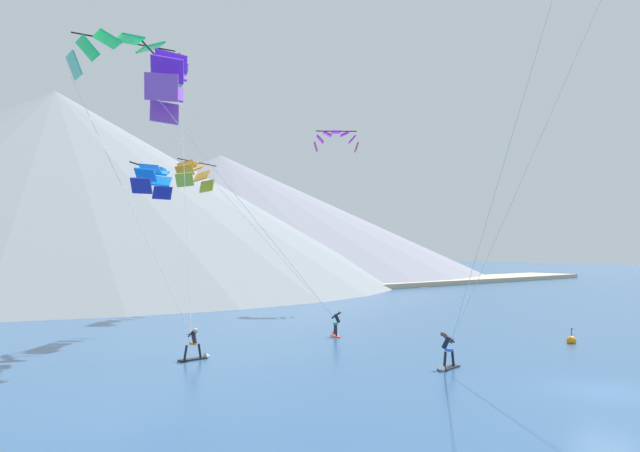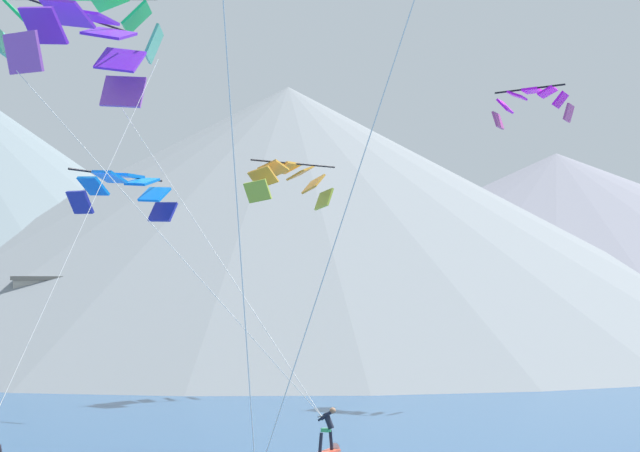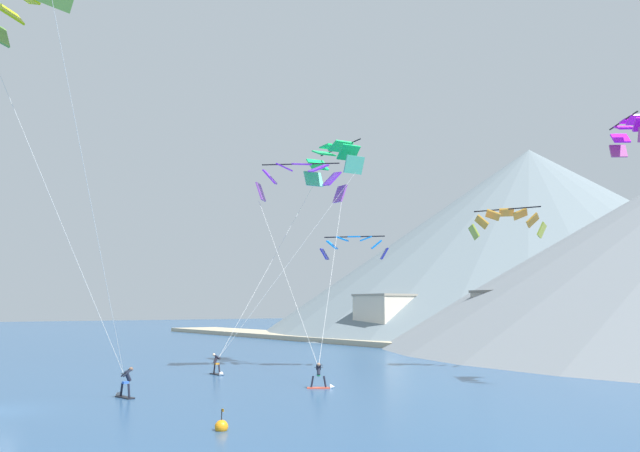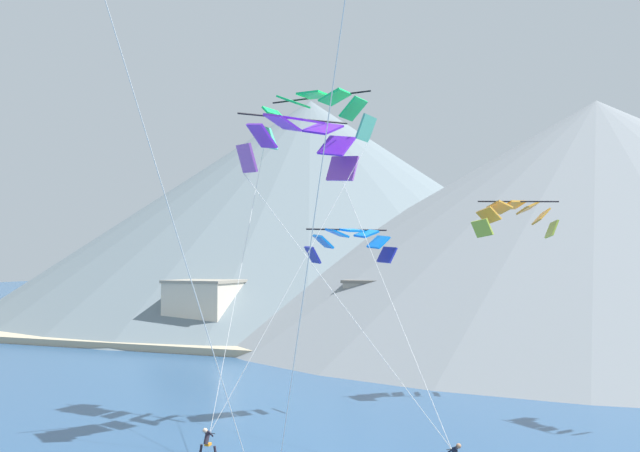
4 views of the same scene
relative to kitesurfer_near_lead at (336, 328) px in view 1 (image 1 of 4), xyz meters
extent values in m
plane|color=navy|center=(-2.43, -18.31, -0.48)|extent=(400.00, 400.00, 0.00)
cube|color=#E54C33|center=(-0.15, -0.16, -0.45)|extent=(1.18, 1.43, 0.07)
cylinder|color=black|center=(-0.38, -0.49, -0.06)|extent=(0.23, 0.26, 0.71)
cylinder|color=black|center=(0.07, 0.16, -0.06)|extent=(0.23, 0.26, 0.71)
cube|color=#33B266|center=(-0.15, -0.16, 0.33)|extent=(0.37, 0.36, 0.12)
cylinder|color=black|center=(-0.07, -0.22, 0.65)|extent=(0.47, 0.42, 0.60)
cylinder|color=black|center=(-0.22, -0.26, 0.82)|extent=(0.47, 0.36, 0.39)
cylinder|color=black|center=(-0.08, -0.07, 0.82)|extent=(0.47, 0.36, 0.39)
cylinder|color=black|center=(-0.30, -0.06, 0.79)|extent=(0.32, 0.45, 0.03)
sphere|color=#9E7051|center=(0.06, -0.31, 1.01)|extent=(0.22, 0.22, 0.22)
cone|color=white|center=(0.34, 0.55, -0.38)|extent=(0.47, 0.45, 0.36)
cube|color=black|center=(-3.22, -11.42, -0.45)|extent=(1.50, 0.70, 0.07)
cylinder|color=black|center=(-2.83, -11.34, -0.04)|extent=(0.27, 0.17, 0.75)
cylinder|color=black|center=(-3.61, -11.49, -0.04)|extent=(0.27, 0.17, 0.75)
cube|color=blue|center=(-3.22, -11.42, 0.37)|extent=(0.30, 0.36, 0.12)
cylinder|color=black|center=(-3.24, -11.30, 0.71)|extent=(0.31, 0.51, 0.64)
cylinder|color=black|center=(-3.10, -11.37, 0.89)|extent=(0.18, 0.55, 0.41)
cylinder|color=black|center=(-3.34, -11.42, 0.89)|extent=(0.18, 0.55, 0.41)
cylinder|color=black|center=(-3.19, -11.57, 0.86)|extent=(0.52, 0.13, 0.03)
sphere|color=brown|center=(-3.28, -11.11, 1.09)|extent=(0.23, 0.23, 0.23)
cone|color=white|center=(-4.07, -11.58, -0.38)|extent=(0.36, 0.41, 0.36)
cube|color=black|center=(-11.14, -1.72, -0.45)|extent=(1.45, 0.46, 0.07)
cylinder|color=#231E28|center=(-11.53, -1.73, -0.06)|extent=(0.24, 0.12, 0.71)
cylinder|color=#231E28|center=(-10.74, -1.72, -0.06)|extent=(0.24, 0.12, 0.71)
cube|color=orange|center=(-11.14, -1.72, 0.33)|extent=(0.23, 0.30, 0.12)
cylinder|color=#231E28|center=(-11.13, -1.83, 0.65)|extent=(0.22, 0.43, 0.60)
cylinder|color=#231E28|center=(-11.25, -1.73, 0.82)|extent=(0.09, 0.51, 0.39)
cylinder|color=#231E28|center=(-11.02, -1.73, 0.82)|extent=(0.09, 0.51, 0.39)
cylinder|color=black|center=(-11.14, -1.55, 0.79)|extent=(0.52, 0.04, 0.03)
sphere|color=beige|center=(-11.13, -1.99, 1.01)|extent=(0.22, 0.22, 0.22)
cone|color=white|center=(-10.27, -1.71, -0.38)|extent=(0.31, 0.37, 0.36)
cube|color=purple|center=(-11.16, 1.95, 13.96)|extent=(1.70, 1.72, 1.59)
cube|color=#7125D8|center=(-10.56, 2.45, 15.17)|extent=(1.98, 2.08, 1.48)
cube|color=#7125D8|center=(-9.84, 3.39, 15.98)|extent=(2.20, 2.24, 1.11)
cube|color=#7125D8|center=(-9.12, 4.59, 16.27)|extent=(2.32, 2.18, 0.56)
cube|color=#7125D8|center=(-8.52, 5.87, 15.98)|extent=(2.32, 1.95, 1.11)
cube|color=#7125D8|center=(-8.15, 6.99, 15.17)|extent=(2.23, 1.53, 1.48)
cube|color=purple|center=(-8.07, 7.77, 13.96)|extent=(2.04, 1.00, 1.59)
cylinder|color=black|center=(-9.83, 4.97, 16.47)|extent=(4.43, 4.96, 0.10)
cylinder|color=silver|center=(-5.83, 0.91, 7.04)|extent=(11.11, 1.98, 12.50)
cylinder|color=silver|center=(-4.22, 3.96, 7.04)|extent=(7.89, 8.08, 12.50)
cylinder|color=silver|center=(-0.53, -14.55, 10.00)|extent=(5.35, 6.02, 18.29)
cylinder|color=silver|center=(-4.03, -15.47, 10.00)|extent=(1.71, 7.84, 18.29)
cube|color=#4ABB9A|center=(-13.51, 8.93, 16.29)|extent=(0.87, 1.82, 1.44)
cube|color=#12DC63|center=(-12.74, 8.83, 17.48)|extent=(1.32, 1.86, 1.18)
cube|color=#12DC63|center=(-11.56, 8.69, 18.28)|extent=(1.59, 1.89, 0.73)
cube|color=#12DC63|center=(-10.17, 8.55, 18.57)|extent=(1.65, 1.90, 0.17)
cube|color=#12DC63|center=(-8.77, 8.43, 18.28)|extent=(1.56, 1.89, 0.73)
cube|color=#12DC63|center=(-7.59, 8.34, 17.48)|extent=(1.26, 1.86, 1.18)
cube|color=#4ABB9A|center=(-6.81, 8.30, 16.29)|extent=(0.78, 1.82, 1.44)
cylinder|color=black|center=(-10.09, 9.34, 18.59)|extent=(6.74, 0.91, 0.10)
cylinder|color=silver|center=(-12.43, 3.70, 8.20)|extent=(2.60, 10.55, 14.82)
cylinder|color=silver|center=(-8.87, 3.37, 8.20)|extent=(4.56, 9.89, 14.82)
cube|color=#A3B936|center=(2.44, 20.32, 10.78)|extent=(1.07, 1.63, 1.26)
cube|color=orange|center=(1.78, 20.10, 11.64)|extent=(1.39, 1.78, 1.16)
cube|color=orange|center=(0.96, 19.63, 12.21)|extent=(1.63, 1.82, 0.90)
cube|color=orange|center=(0.09, 18.97, 12.41)|extent=(1.78, 1.81, 0.51)
cube|color=orange|center=(-0.71, 18.23, 12.21)|extent=(1.82, 1.69, 0.90)
cube|color=orange|center=(-1.33, 17.51, 11.64)|extent=(1.76, 1.48, 1.16)
cube|color=#A3B936|center=(-1.67, 16.90, 10.78)|extent=(1.58, 1.22, 1.26)
cylinder|color=black|center=(0.48, 18.50, 12.58)|extent=(5.03, 2.26, 0.10)
cube|color=#AA3E8B|center=(14.68, 13.29, 14.79)|extent=(0.94, 1.05, 0.89)
cube|color=#CF11ED|center=(14.34, 13.55, 15.54)|extent=(1.18, 1.24, 0.76)
cube|color=#CF11ED|center=(13.79, 13.98, 16.05)|extent=(1.32, 1.36, 0.48)
cube|color=#CF11ED|center=(13.13, 14.50, 16.23)|extent=(1.35, 1.37, 0.12)
cube|color=#CF11ED|center=(12.46, 15.02, 16.05)|extent=(1.33, 1.35, 0.48)
cube|color=#CF11ED|center=(11.92, 15.45, 15.54)|extent=(1.18, 1.24, 0.76)
cube|color=#AA3E8B|center=(11.59, 15.71, 14.79)|extent=(0.94, 1.05, 0.89)
cylinder|color=black|center=(12.84, 14.13, 16.23)|extent=(3.13, 2.47, 0.10)
cube|color=#202798|center=(-9.77, 7.42, 9.02)|extent=(1.32, 1.40, 1.03)
cube|color=#1080F2|center=(-9.28, 7.85, 9.78)|extent=(1.50, 1.57, 0.87)
cube|color=#1080F2|center=(-8.67, 8.48, 10.28)|extent=(1.63, 1.65, 0.60)
cube|color=#1080F2|center=(-8.00, 9.21, 10.46)|extent=(1.67, 1.65, 0.26)
cube|color=#1080F2|center=(-7.36, 9.97, 10.28)|extent=(1.67, 1.60, 0.60)
cube|color=#1080F2|center=(-6.83, 10.66, 9.78)|extent=(1.60, 1.45, 0.87)
cube|color=#202798|center=(-6.46, 11.20, 9.02)|extent=(1.45, 1.24, 1.03)
cylinder|color=black|center=(-8.44, 9.59, 10.52)|extent=(3.87, 3.58, 0.10)
sphere|color=orange|center=(8.37, -11.32, -0.33)|extent=(0.56, 0.56, 0.56)
cylinder|color=black|center=(8.37, -11.32, 0.17)|extent=(0.04, 0.04, 0.44)
cube|color=orange|center=(8.46, -11.32, 0.35)|extent=(0.18, 0.01, 0.12)
cube|color=tan|center=(-2.43, 33.64, -0.13)|extent=(180.00, 10.00, 0.70)
cube|color=beige|center=(3.16, 37.39, 2.59)|extent=(6.35, 5.52, 6.14)
cube|color=gray|center=(3.16, 37.39, 5.80)|extent=(6.61, 5.74, 0.30)
cone|color=slate|center=(42.55, 83.53, 12.14)|extent=(110.22, 110.22, 25.25)
cone|color=gray|center=(4.80, 71.17, 14.68)|extent=(105.98, 105.98, 30.33)
camera|label=1|loc=(-26.61, -29.58, 5.06)|focal=35.00mm
camera|label=2|loc=(-4.27, -31.39, 4.85)|focal=50.00mm
camera|label=3|loc=(32.38, -23.72, 4.62)|focal=35.00mm
camera|label=4|loc=(5.99, -30.34, 8.90)|focal=40.00mm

